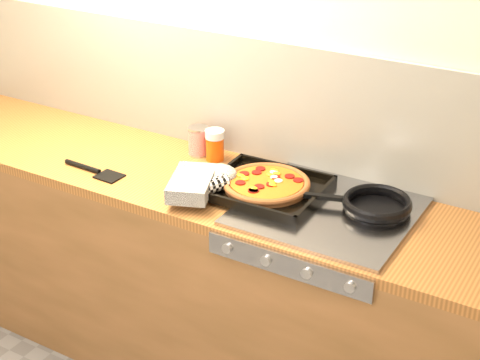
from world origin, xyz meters
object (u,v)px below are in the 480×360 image
Objects in this scene: frying_pan at (375,205)px; pizza_on_tray at (246,184)px; juice_glass at (215,145)px; tomato_can at (198,141)px.

pizza_on_tray is at bearing -167.56° from frying_pan.
juice_glass is at bearing 172.47° from frying_pan.
tomato_can is at bearing 172.21° from juice_glass.
juice_glass is (0.09, -0.01, 0.01)m from tomato_can.
juice_glass reaches higher than frying_pan.
tomato_can is 0.09m from juice_glass.
juice_glass reaches higher than tomato_can.
tomato_can reaches higher than pizza_on_tray.
pizza_on_tray is 0.48m from frying_pan.
frying_pan is at bearing -7.56° from tomato_can.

